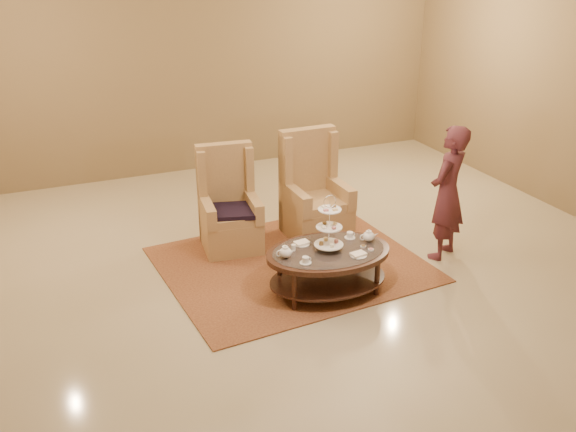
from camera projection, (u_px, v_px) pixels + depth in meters
name	position (u px, v px, depth m)	size (l,w,h in m)	color
ground	(306.00, 280.00, 6.96)	(8.00, 8.00, 0.00)	#BDAF8D
ceiling	(306.00, 280.00, 6.96)	(8.00, 8.00, 0.02)	white
wall_back	(197.00, 57.00, 9.63)	(8.00, 0.04, 3.50)	olive
rug	(291.00, 264.00, 7.27)	(2.96, 2.53, 0.01)	#966135
tea_table	(328.00, 258.00, 6.56)	(1.36, 0.99, 1.09)	black
armchair_left	(229.00, 214.00, 7.57)	(0.73, 0.75, 1.22)	tan
armchair_right	(313.00, 201.00, 7.86)	(0.71, 0.74, 1.31)	tan
person	(447.00, 193.00, 7.18)	(0.68, 0.61, 1.56)	#53232B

